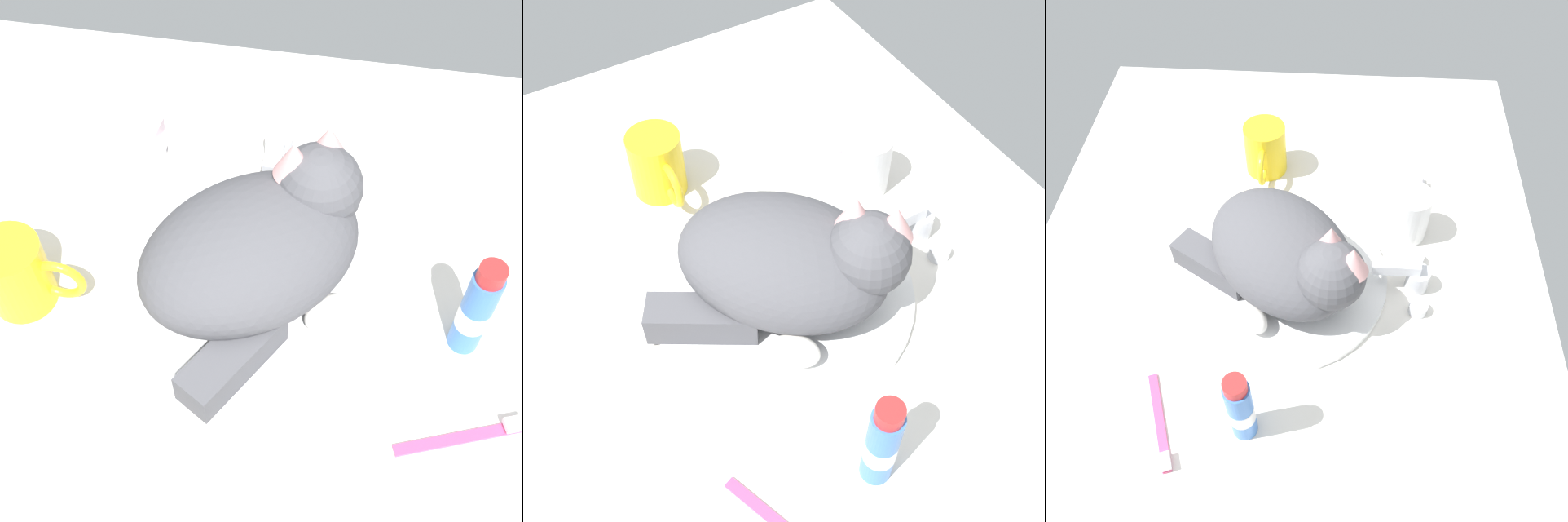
{
  "view_description": "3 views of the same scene",
  "coord_description": "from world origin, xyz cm",
  "views": [
    {
      "loc": [
        8.96,
        -45.85,
        72.76
      ],
      "look_at": [
        1.04,
        0.75,
        4.79
      ],
      "focal_mm": 51.87,
      "sensor_mm": 36.0,
      "label": 1
    },
    {
      "loc": [
        43.12,
        -24.95,
        70.23
      ],
      "look_at": [
        -0.48,
        0.44,
        6.4
      ],
      "focal_mm": 47.6,
      "sensor_mm": 36.0,
      "label": 2
    },
    {
      "loc": [
        48.75,
        6.89,
        70.19
      ],
      "look_at": [
        -0.02,
        3.78,
        5.16
      ],
      "focal_mm": 37.43,
      "sensor_mm": 36.0,
      "label": 3
    }
  ],
  "objects": [
    {
      "name": "toothbrush",
      "position": [
        24.77,
        -13.91,
        0.53
      ],
      "size": [
        13.3,
        6.14,
        1.6
      ],
      "color": "#D83F72",
      "rests_on": "ground_plane"
    },
    {
      "name": "faucet",
      "position": [
        0.0,
        19.76,
        2.47
      ],
      "size": [
        12.0,
        8.97,
        5.91
      ],
      "color": "silver",
      "rests_on": "ground_plane"
    },
    {
      "name": "cat",
      "position": [
        1.14,
        0.89,
        7.75
      ],
      "size": [
        31.11,
        32.7,
        15.93
      ],
      "color": "#4C4C51",
      "rests_on": "sink_basin"
    },
    {
      "name": "soap_bar",
      "position": [
        -18.91,
        20.16,
        2.32
      ],
      "size": [
        7.19,
        5.02,
        2.24
      ],
      "primitive_type": "cube",
      "rotation": [
        0.0,
        0.0,
        -0.09
      ],
      "color": "silver",
      "rests_on": "soap_dish"
    },
    {
      "name": "toothpaste_bottle",
      "position": [
        24.04,
        -2.83,
        6.56
      ],
      "size": [
        3.4,
        3.4,
        14.07
      ],
      "color": "#3870C6",
      "rests_on": "ground_plane"
    },
    {
      "name": "soap_dish",
      "position": [
        -18.91,
        20.16,
        0.6
      ],
      "size": [
        9.0,
        6.4,
        1.2
      ],
      "primitive_type": "cube",
      "color": "white",
      "rests_on": "ground_plane"
    },
    {
      "name": "rinse_cup",
      "position": [
        -11.0,
        19.59,
        4.45
      ],
      "size": [
        6.66,
        6.66,
        8.89
      ],
      "color": "white",
      "rests_on": "ground_plane"
    },
    {
      "name": "sink_basin",
      "position": [
        0.0,
        0.0,
        0.56
      ],
      "size": [
        32.49,
        32.49,
        1.11
      ],
      "primitive_type": "cylinder",
      "color": "white",
      "rests_on": "ground_plane"
    },
    {
      "name": "ground_plane",
      "position": [
        0.0,
        0.0,
        -1.5
      ],
      "size": [
        110.0,
        82.5,
        3.0
      ],
      "primitive_type": "cube",
      "color": "silver"
    },
    {
      "name": "coffee_mug",
      "position": [
        -24.73,
        -5.3,
        4.67
      ],
      "size": [
        11.71,
        7.39,
        9.33
      ],
      "color": "yellow",
      "rests_on": "ground_plane"
    }
  ]
}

